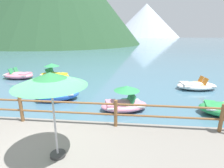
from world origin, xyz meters
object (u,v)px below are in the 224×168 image
(pedal_boat_6, at_px, (124,102))
(pedal_boat_4, at_px, (57,94))
(pedal_boat_5, at_px, (196,86))
(pedal_boat_0, at_px, (54,74))
(beach_umbrella, at_px, (51,80))
(pedal_boat_3, at_px, (18,75))

(pedal_boat_6, bearing_deg, pedal_boat_4, 165.24)
(pedal_boat_5, bearing_deg, pedal_boat_0, 171.72)
(beach_umbrella, relative_size, pedal_boat_4, 0.87)
(pedal_boat_0, relative_size, pedal_boat_3, 1.06)
(pedal_boat_0, distance_m, pedal_boat_5, 10.24)
(pedal_boat_0, height_order, pedal_boat_6, pedal_boat_0)
(pedal_boat_4, xyz_separation_m, pedal_boat_5, (8.14, 2.71, -0.07))
(beach_umbrella, height_order, pedal_boat_4, beach_umbrella)
(beach_umbrella, relative_size, pedal_boat_5, 0.84)
(pedal_boat_4, relative_size, pedal_boat_6, 1.07)
(pedal_boat_3, xyz_separation_m, pedal_boat_5, (13.08, -1.47, -0.02))
(pedal_boat_3, relative_size, pedal_boat_5, 0.96)
(beach_umbrella, xyz_separation_m, pedal_boat_6, (1.59, 3.93, -2.06))
(pedal_boat_4, height_order, pedal_boat_6, pedal_boat_6)
(pedal_boat_3, bearing_deg, pedal_boat_5, -6.39)
(pedal_boat_3, height_order, pedal_boat_6, pedal_boat_6)
(pedal_boat_0, bearing_deg, beach_umbrella, -65.88)
(pedal_boat_0, relative_size, pedal_boat_6, 1.11)
(beach_umbrella, xyz_separation_m, pedal_boat_0, (-4.07, 9.08, -2.04))
(pedal_boat_3, distance_m, pedal_boat_4, 6.47)
(pedal_boat_5, relative_size, pedal_boat_6, 1.10)
(pedal_boat_5, bearing_deg, beach_umbrella, -128.59)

